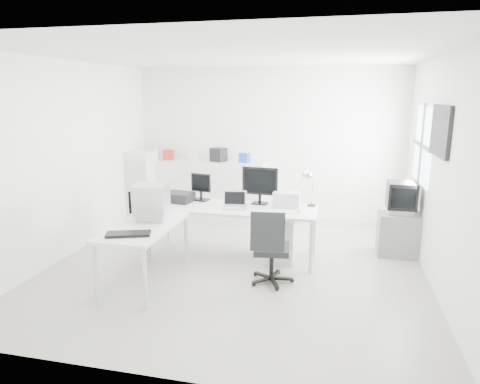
% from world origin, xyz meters
% --- Properties ---
extents(floor, '(5.00, 5.00, 0.01)m').
position_xyz_m(floor, '(0.00, 0.00, 0.00)').
color(floor, beige).
rests_on(floor, ground).
extents(ceiling, '(5.00, 5.00, 0.01)m').
position_xyz_m(ceiling, '(0.00, 0.00, 2.80)').
color(ceiling, white).
rests_on(ceiling, back_wall).
extents(back_wall, '(5.00, 0.02, 2.80)m').
position_xyz_m(back_wall, '(0.00, 2.50, 1.40)').
color(back_wall, white).
rests_on(back_wall, floor).
extents(left_wall, '(0.02, 5.00, 2.80)m').
position_xyz_m(left_wall, '(-2.50, 0.00, 1.40)').
color(left_wall, white).
rests_on(left_wall, floor).
extents(right_wall, '(0.02, 5.00, 2.80)m').
position_xyz_m(right_wall, '(2.50, 0.00, 1.40)').
color(right_wall, white).
rests_on(right_wall, floor).
extents(window, '(0.02, 1.20, 1.10)m').
position_xyz_m(window, '(2.48, 1.20, 1.60)').
color(window, white).
rests_on(window, right_wall).
extents(wall_picture, '(0.04, 0.90, 0.60)m').
position_xyz_m(wall_picture, '(2.47, 0.10, 1.90)').
color(wall_picture, black).
rests_on(wall_picture, right_wall).
extents(main_desk, '(2.40, 0.80, 0.75)m').
position_xyz_m(main_desk, '(-0.14, 0.32, 0.38)').
color(main_desk, white).
rests_on(main_desk, floor).
extents(side_desk, '(0.70, 1.40, 0.75)m').
position_xyz_m(side_desk, '(-0.99, -0.78, 0.38)').
color(side_desk, white).
rests_on(side_desk, floor).
extents(drawer_pedestal, '(0.40, 0.50, 0.60)m').
position_xyz_m(drawer_pedestal, '(0.56, 0.37, 0.30)').
color(drawer_pedestal, white).
rests_on(drawer_pedestal, floor).
extents(inkjet_printer, '(0.44, 0.37, 0.14)m').
position_xyz_m(inkjet_printer, '(-0.99, 0.42, 0.82)').
color(inkjet_printer, black).
rests_on(inkjet_printer, main_desk).
extents(lcd_monitor_small, '(0.35, 0.24, 0.40)m').
position_xyz_m(lcd_monitor_small, '(-0.69, 0.57, 0.95)').
color(lcd_monitor_small, black).
rests_on(lcd_monitor_small, main_desk).
extents(lcd_monitor_large, '(0.55, 0.27, 0.55)m').
position_xyz_m(lcd_monitor_large, '(0.21, 0.57, 1.03)').
color(lcd_monitor_large, black).
rests_on(lcd_monitor_large, main_desk).
extents(laptop, '(0.39, 0.40, 0.23)m').
position_xyz_m(laptop, '(-0.09, 0.22, 0.86)').
color(laptop, '#B7B7BA').
rests_on(laptop, main_desk).
extents(white_keyboard, '(0.37, 0.12, 0.02)m').
position_xyz_m(white_keyboard, '(0.51, 0.17, 0.76)').
color(white_keyboard, white).
rests_on(white_keyboard, main_desk).
extents(white_mouse, '(0.06, 0.06, 0.06)m').
position_xyz_m(white_mouse, '(0.81, 0.22, 0.78)').
color(white_mouse, white).
rests_on(white_mouse, main_desk).
extents(laser_printer, '(0.38, 0.33, 0.21)m').
position_xyz_m(laser_printer, '(0.61, 0.54, 0.86)').
color(laser_printer, silver).
rests_on(laser_printer, main_desk).
extents(desk_lamp, '(0.18, 0.18, 0.48)m').
position_xyz_m(desk_lamp, '(0.96, 0.62, 0.99)').
color(desk_lamp, silver).
rests_on(desk_lamp, main_desk).
extents(crt_monitor, '(0.52, 0.52, 0.51)m').
position_xyz_m(crt_monitor, '(-0.99, -0.53, 1.01)').
color(crt_monitor, '#B7B7BA').
rests_on(crt_monitor, side_desk).
extents(black_keyboard, '(0.53, 0.35, 0.03)m').
position_xyz_m(black_keyboard, '(-0.99, -1.18, 0.77)').
color(black_keyboard, black).
rests_on(black_keyboard, side_desk).
extents(office_chair, '(0.62, 0.62, 0.97)m').
position_xyz_m(office_chair, '(0.55, -0.43, 0.49)').
color(office_chair, '#25282A').
rests_on(office_chair, floor).
extents(tv_cabinet, '(0.58, 0.47, 0.63)m').
position_xyz_m(tv_cabinet, '(2.22, 0.95, 0.32)').
color(tv_cabinet, slate).
rests_on(tv_cabinet, floor).
extents(crt_tv, '(0.50, 0.48, 0.45)m').
position_xyz_m(crt_tv, '(2.22, 0.95, 0.86)').
color(crt_tv, black).
rests_on(crt_tv, tv_cabinet).
extents(sideboard, '(2.18, 0.54, 1.09)m').
position_xyz_m(sideboard, '(-1.09, 2.24, 0.54)').
color(sideboard, white).
rests_on(sideboard, floor).
extents(clutter_box_a, '(0.22, 0.20, 0.19)m').
position_xyz_m(clutter_box_a, '(-1.89, 2.24, 1.18)').
color(clutter_box_a, '#AB2818').
rests_on(clutter_box_a, sideboard).
extents(clutter_box_b, '(0.17, 0.16, 0.15)m').
position_xyz_m(clutter_box_b, '(-1.39, 2.24, 1.16)').
color(clutter_box_b, white).
rests_on(clutter_box_b, sideboard).
extents(clutter_box_c, '(0.32, 0.31, 0.25)m').
position_xyz_m(clutter_box_c, '(-0.89, 2.24, 1.21)').
color(clutter_box_c, black).
rests_on(clutter_box_c, sideboard).
extents(clutter_box_d, '(0.20, 0.19, 0.17)m').
position_xyz_m(clutter_box_d, '(-0.39, 2.24, 1.17)').
color(clutter_box_d, '#1946B2').
rests_on(clutter_box_d, sideboard).
extents(clutter_bottle, '(0.07, 0.07, 0.22)m').
position_xyz_m(clutter_bottle, '(-2.19, 2.28, 1.20)').
color(clutter_bottle, white).
rests_on(clutter_bottle, sideboard).
extents(filing_cabinet, '(0.45, 0.54, 1.29)m').
position_xyz_m(filing_cabinet, '(-2.28, 1.87, 0.64)').
color(filing_cabinet, white).
rests_on(filing_cabinet, floor).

